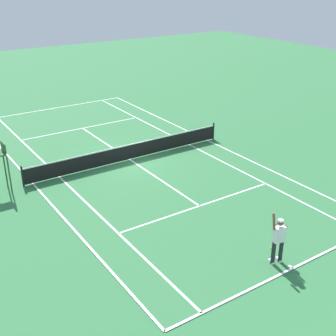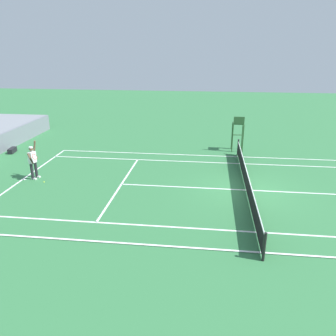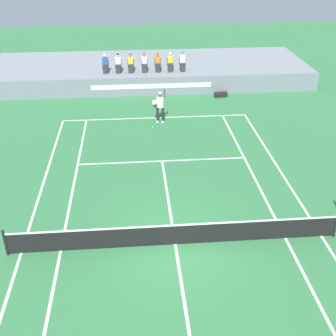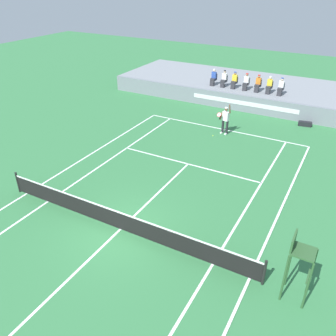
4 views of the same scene
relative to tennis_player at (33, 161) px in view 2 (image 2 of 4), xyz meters
The scene contains 7 objects.
ground_plane 11.33m from the tennis_player, 91.25° to the right, with size 80.00×80.00×0.00m, color #337542.
court 11.33m from the tennis_player, 91.25° to the right, with size 11.08×23.88×0.03m.
net 11.30m from the tennis_player, 91.25° to the right, with size 11.98×0.10×1.07m.
tennis_player is the anchor object (origin of this frame).
tennis_ball 1.31m from the tennis_player, 123.10° to the right, with size 0.07×0.07×0.07m, color #D1E533.
umpire_chair 13.11m from the tennis_player, 59.52° to the right, with size 0.77×0.77×2.44m.
equipment_bag 5.94m from the tennis_player, 41.65° to the left, with size 0.94×0.45×0.32m.
Camera 2 is at (-15.88, 2.01, 6.78)m, focal length 36.06 mm.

